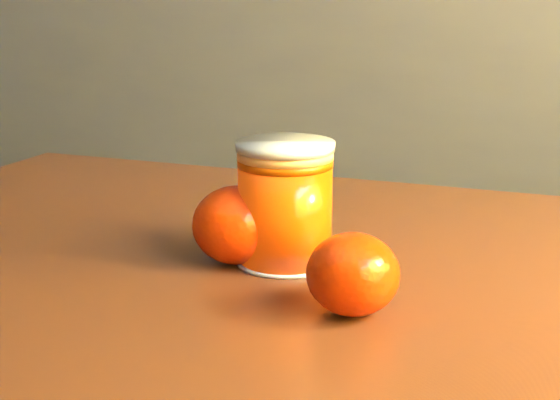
% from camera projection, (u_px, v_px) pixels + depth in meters
% --- Properties ---
extents(kitchen_counter, '(3.15, 0.60, 0.90)m').
position_uv_depth(kitchen_counter, '(106.00, 175.00, 1.91)').
color(kitchen_counter, '#54545A').
rests_on(kitchen_counter, ground).
extents(table, '(0.94, 0.67, 0.69)m').
position_uv_depth(table, '(310.00, 399.00, 0.57)').
color(table, brown).
rests_on(table, ground).
extents(juice_glass, '(0.07, 0.07, 0.09)m').
position_uv_depth(juice_glass, '(285.00, 204.00, 0.59)').
color(juice_glass, '#FF4405').
rests_on(juice_glass, table).
extents(orange_front, '(0.09, 0.09, 0.06)m').
position_uv_depth(orange_front, '(237.00, 225.00, 0.59)').
color(orange_front, red).
rests_on(orange_front, table).
extents(orange_back, '(0.08, 0.08, 0.05)m').
position_uv_depth(orange_back, '(353.00, 274.00, 0.50)').
color(orange_back, red).
rests_on(orange_back, table).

